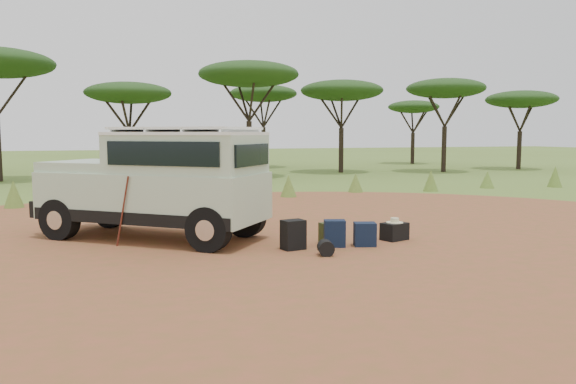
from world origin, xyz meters
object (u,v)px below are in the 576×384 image
object	(u,v)px
walking_staff	(123,212)
hard_case	(394,231)
backpack_navy	(335,234)
safari_vehicle	(160,185)
backpack_olive	(328,233)
duffel_navy	(365,234)
backpack_black	(293,235)

from	to	relation	value
walking_staff	hard_case	size ratio (longest dim) A/B	2.74
hard_case	backpack_navy	bearing A→B (deg)	170.69
safari_vehicle	backpack_olive	size ratio (longest dim) A/B	11.42
safari_vehicle	backpack_navy	distance (m)	3.94
safari_vehicle	backpack_navy	size ratio (longest dim) A/B	9.19
walking_staff	safari_vehicle	bearing A→B (deg)	-12.86
backpack_navy	duffel_navy	bearing A→B (deg)	5.27
duffel_navy	hard_case	xyz separation A→B (m)	(0.90, 0.38, -0.05)
safari_vehicle	hard_case	bearing A→B (deg)	18.42
walking_staff	backpack_navy	xyz separation A→B (m)	(4.06, -1.37, -0.45)
hard_case	backpack_black	bearing A→B (deg)	166.80
safari_vehicle	hard_case	size ratio (longest dim) A/B	9.44
safari_vehicle	walking_staff	xyz separation A→B (m)	(-0.81, -0.67, -0.45)
walking_staff	hard_case	distance (m)	5.71
backpack_navy	backpack_olive	xyz separation A→B (m)	(0.00, 0.37, -0.05)
backpack_black	walking_staff	bearing A→B (deg)	145.67
walking_staff	duffel_navy	world-z (taller)	walking_staff
backpack_black	duffel_navy	bearing A→B (deg)	-16.85
backpack_navy	duffel_navy	world-z (taller)	backpack_navy
backpack_navy	backpack_olive	world-z (taller)	backpack_navy
backpack_olive	walking_staff	bearing A→B (deg)	155.74
duffel_navy	backpack_navy	bearing A→B (deg)	-175.07
safari_vehicle	backpack_navy	xyz separation A→B (m)	(3.25, -2.04, -0.90)
backpack_navy	duffel_navy	size ratio (longest dim) A/B	1.13
walking_staff	backpack_black	size ratio (longest dim) A/B	2.48
safari_vehicle	hard_case	world-z (taller)	safari_vehicle
backpack_navy	hard_case	world-z (taller)	backpack_navy
safari_vehicle	duffel_navy	distance (m)	4.53
safari_vehicle	backpack_olive	world-z (taller)	safari_vehicle
backpack_olive	duffel_navy	bearing A→B (deg)	-49.67
backpack_olive	duffel_navy	distance (m)	0.79
walking_staff	backpack_olive	distance (m)	4.21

